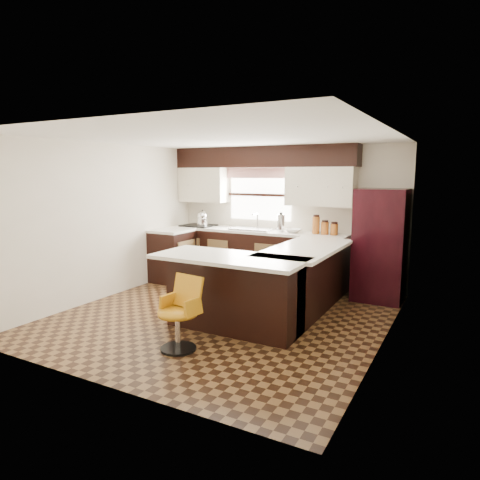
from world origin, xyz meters
The scene contains 30 objects.
floor centered at (0.00, 0.00, 0.00)m, with size 4.40×4.40×0.00m, color #49301A.
ceiling centered at (0.00, 0.00, 2.40)m, with size 4.40×4.40×0.00m, color silver.
wall_back centered at (0.00, 2.20, 1.20)m, with size 4.40×4.40×0.00m, color beige.
wall_front centered at (0.00, -2.20, 1.20)m, with size 4.40×4.40×0.00m, color beige.
wall_left centered at (-2.10, 0.00, 1.20)m, with size 4.40×4.40×0.00m, color beige.
wall_right centered at (2.10, 0.00, 1.20)m, with size 4.40×4.40×0.00m, color beige.
base_cab_back centered at (-0.45, 1.90, 0.45)m, with size 3.30×0.60×0.90m, color black.
base_cab_left centered at (-1.80, 1.25, 0.45)m, with size 0.60×0.70×0.90m, color black.
counter_back centered at (-0.45, 1.90, 0.92)m, with size 3.30×0.60×0.04m, color silver.
counter_left centered at (-1.80, 1.25, 0.92)m, with size 0.60×0.70×0.04m, color silver.
soffit centered at (-0.40, 2.03, 2.22)m, with size 3.40×0.35×0.36m, color black.
upper_cab_left centered at (-1.62, 2.03, 1.72)m, with size 0.94×0.35×0.64m, color beige.
upper_cab_right centered at (0.68, 2.03, 1.72)m, with size 1.14×0.35×0.64m, color beige.
window_pane centered at (-0.50, 2.18, 1.55)m, with size 1.20×0.02×0.90m, color white.
valance centered at (-0.50, 2.14, 1.94)m, with size 1.30×0.06×0.18m, color #D19B93.
sink centered at (-0.50, 1.88, 0.96)m, with size 0.75×0.45×0.03m, color #B2B2B7.
dishwasher centered at (0.55, 1.61, 0.43)m, with size 0.58×0.03×0.78m, color black.
cooktop centered at (-1.65, 1.88, 0.96)m, with size 0.58×0.50×0.03m, color black.
peninsula_long centered at (0.90, 0.62, 0.45)m, with size 0.60×1.95×0.90m, color black.
peninsula_return centered at (0.38, -0.35, 0.45)m, with size 1.65×0.60×0.90m, color black.
counter_pen_long centered at (0.95, 0.62, 0.92)m, with size 0.84×1.95×0.04m, color silver.
counter_pen_return centered at (0.35, -0.44, 0.92)m, with size 1.89×0.84×0.04m, color silver.
refrigerator centered at (1.71, 1.83, 0.85)m, with size 0.73×0.70×1.71m, color black.
bar_chair centered at (0.14, -1.21, 0.41)m, with size 0.44×0.44×0.82m, color orange, non-canonical shape.
kettle centered at (-1.56, 1.88, 1.11)m, with size 0.21×0.21×0.28m, color silver, non-canonical shape.
percolator centered at (0.04, 1.90, 1.09)m, with size 0.13×0.13×0.30m, color silver.
mixing_bowl centered at (0.26, 1.90, 0.98)m, with size 0.25×0.25×0.06m, color white.
canister_large centered at (0.65, 1.92, 1.09)m, with size 0.12×0.12×0.29m, color #9C531C.
canister_med centered at (0.81, 1.92, 1.05)m, with size 0.12×0.12×0.20m, color #9C531C.
canister_small centered at (0.96, 1.92, 1.04)m, with size 0.12×0.12×0.18m, color #9C531C.
Camera 1 is at (2.89, -4.85, 1.94)m, focal length 32.00 mm.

